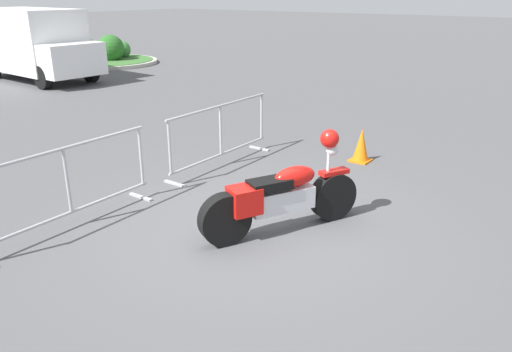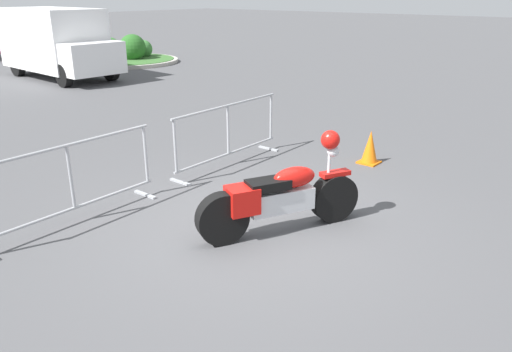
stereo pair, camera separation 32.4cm
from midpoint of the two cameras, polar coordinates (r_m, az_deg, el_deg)
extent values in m
plane|color=#4C4C4F|center=(6.42, -1.51, -6.10)|extent=(120.00, 120.00, 0.00)
cylinder|color=black|center=(6.63, 7.38, -2.32)|extent=(0.65, 0.45, 0.64)
cylinder|color=black|center=(5.95, -5.13, -4.98)|extent=(0.65, 0.45, 0.64)
cube|color=silver|center=(6.21, 1.49, -2.75)|extent=(0.86, 0.59, 0.28)
ellipsoid|color=red|center=(6.19, 2.97, -0.06)|extent=(0.62, 0.48, 0.26)
cube|color=black|center=(6.04, 0.00, -0.97)|extent=(0.59, 0.48, 0.12)
cube|color=red|center=(5.96, -2.92, -2.77)|extent=(0.47, 0.45, 0.32)
cube|color=red|center=(6.51, 7.52, 0.45)|extent=(0.42, 0.30, 0.06)
cylinder|color=silver|center=(6.41, 6.83, 1.45)|extent=(0.05, 0.05, 0.45)
sphere|color=silver|center=(6.38, 7.27, 3.01)|extent=(0.16, 0.16, 0.16)
sphere|color=red|center=(6.31, 6.96, 4.25)|extent=(0.24, 0.24, 0.24)
cylinder|color=#9EA0A5|center=(6.61, -22.54, 2.90)|extent=(2.54, 0.07, 0.04)
cylinder|color=#9EA0A5|center=(6.89, -21.60, -3.85)|extent=(2.54, 0.07, 0.04)
cylinder|color=#9EA0A5|center=(6.74, -22.06, -0.55)|extent=(0.04, 0.04, 0.85)
cylinder|color=#9EA0A5|center=(7.41, -14.25, 2.18)|extent=(0.04, 0.04, 0.85)
cube|color=#9EA0A5|center=(7.57, -14.25, -2.34)|extent=(0.07, 0.44, 0.03)
cylinder|color=#9EA0A5|center=(8.47, -5.25, 7.97)|extent=(2.54, 0.07, 0.04)
cylinder|color=#9EA0A5|center=(8.69, -5.07, 2.49)|extent=(2.54, 0.07, 0.04)
cylinder|color=#9EA0A5|center=(7.73, -11.03, 3.19)|extent=(0.04, 0.04, 0.85)
cylinder|color=#9EA0A5|center=(8.57, -5.16, 5.19)|extent=(0.04, 0.04, 0.85)
cylinder|color=#9EA0A5|center=(9.50, -0.36, 6.78)|extent=(0.04, 0.04, 0.85)
cube|color=#9EA0A5|center=(7.97, -10.38, -0.88)|extent=(0.07, 0.44, 0.03)
cube|color=#9EA0A5|center=(9.61, -0.59, 3.17)|extent=(0.07, 0.44, 0.03)
cube|color=white|center=(19.12, -24.94, 13.95)|extent=(2.18, 4.19, 2.00)
cube|color=white|center=(16.98, -20.74, 12.30)|extent=(1.94, 0.99, 1.00)
cylinder|color=black|center=(17.82, -18.90, 11.28)|extent=(0.27, 0.73, 0.72)
cylinder|color=black|center=(16.99, -23.69, 10.27)|extent=(0.27, 0.73, 0.72)
cylinder|color=black|center=(20.66, -24.02, 11.75)|extent=(0.27, 0.73, 0.72)
cylinder|color=#ADA89E|center=(22.29, -17.30, 12.34)|extent=(4.30, 4.30, 0.14)
cylinder|color=#38662D|center=(22.28, -17.32, 12.54)|extent=(3.96, 3.96, 0.02)
sphere|color=#286023|center=(22.21, -16.68, 13.78)|extent=(1.11, 1.11, 1.11)
sphere|color=#3D7A38|center=(23.07, -15.50, 13.75)|extent=(0.76, 0.76, 0.76)
sphere|color=#33702D|center=(22.99, -19.14, 13.53)|extent=(0.93, 0.93, 0.93)
cube|color=orange|center=(9.09, 10.82, 1.77)|extent=(0.34, 0.34, 0.03)
cone|color=orange|center=(9.00, 10.95, 3.55)|extent=(0.28, 0.28, 0.56)
camera|label=1|loc=(0.16, -91.46, -0.54)|focal=35.00mm
camera|label=2|loc=(0.16, 88.54, 0.54)|focal=35.00mm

